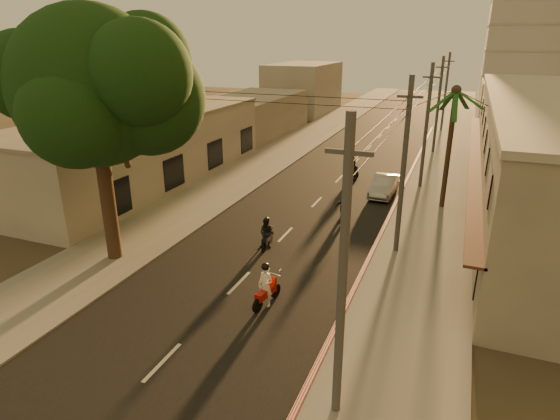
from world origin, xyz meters
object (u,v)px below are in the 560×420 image
at_px(scooter_red, 266,287).
at_px(scooter_far_a, 353,170).
at_px(scooter_mid_a, 267,234).
at_px(parked_car, 384,186).
at_px(broadleaf_tree, 102,88).
at_px(palm_tree, 455,97).
at_px(scooter_mid_b, 343,209).

bearing_deg(scooter_red, scooter_far_a, 102.67).
height_order(scooter_mid_a, parked_car, scooter_mid_a).
bearing_deg(broadleaf_tree, scooter_mid_a, 31.44).
distance_m(palm_tree, scooter_mid_a, 14.46).
relative_size(scooter_mid_b, scooter_far_a, 0.90).
bearing_deg(palm_tree, broadleaf_tree, -136.52).
bearing_deg(broadleaf_tree, scooter_far_a, 66.39).
distance_m(scooter_mid_a, parked_car, 12.01).
height_order(scooter_red, scooter_far_a, scooter_red).
height_order(palm_tree, parked_car, palm_tree).
relative_size(palm_tree, scooter_mid_a, 4.57).
xyz_separation_m(broadleaf_tree, palm_tree, (14.61, 13.86, -1.33)).
height_order(broadleaf_tree, palm_tree, broadleaf_tree).
xyz_separation_m(scooter_red, scooter_far_a, (-0.81, 19.02, -0.00)).
distance_m(scooter_mid_b, parked_car, 6.07).
height_order(scooter_red, scooter_mid_b, scooter_red).
height_order(palm_tree, scooter_far_a, palm_tree).
distance_m(broadleaf_tree, scooter_mid_b, 15.05).
xyz_separation_m(broadleaf_tree, scooter_far_a, (7.70, 17.62, -7.61)).
bearing_deg(broadleaf_tree, scooter_mid_b, 45.32).
xyz_separation_m(scooter_red, scooter_mid_a, (-2.19, 5.26, -0.08)).
bearing_deg(broadleaf_tree, palm_tree, 43.48).
xyz_separation_m(scooter_mid_a, scooter_far_a, (1.39, 13.76, 0.07)).
bearing_deg(scooter_mid_b, scooter_far_a, 83.91).
height_order(scooter_mid_b, parked_car, scooter_mid_b).
xyz_separation_m(palm_tree, parked_car, (-4.03, 1.23, -6.44)).
relative_size(palm_tree, scooter_red, 4.10).
bearing_deg(scooter_mid_a, broadleaf_tree, -154.71).
xyz_separation_m(palm_tree, scooter_mid_a, (-8.30, -9.99, -6.35)).
xyz_separation_m(scooter_red, parked_car, (2.07, 16.49, -0.17)).
distance_m(scooter_red, scooter_mid_b, 10.62).
distance_m(scooter_mid_a, scooter_far_a, 13.83).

